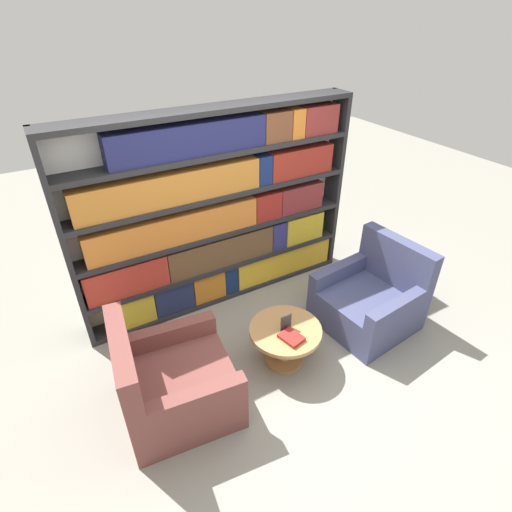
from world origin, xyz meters
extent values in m
plane|color=gray|center=(0.00, 0.00, 0.00)|extent=(14.00, 14.00, 0.00)
cube|color=silver|center=(0.00, 1.48, 1.07)|extent=(3.06, 0.05, 2.13)
cube|color=#262628|center=(-1.51, 1.35, 1.07)|extent=(0.05, 0.30, 2.13)
cube|color=#262628|center=(1.51, 1.35, 1.07)|extent=(0.05, 0.30, 2.13)
cube|color=#262628|center=(0.00, 1.35, 0.03)|extent=(2.96, 0.30, 0.05)
cube|color=#262628|center=(0.00, 1.35, 0.43)|extent=(2.96, 0.30, 0.05)
cube|color=#262628|center=(0.00, 1.35, 0.85)|extent=(2.96, 0.30, 0.05)
cube|color=#262628|center=(0.00, 1.35, 1.28)|extent=(2.96, 0.30, 0.05)
cube|color=#262628|center=(0.00, 1.35, 1.71)|extent=(2.96, 0.30, 0.05)
cube|color=#262628|center=(0.00, 1.35, 2.11)|extent=(2.96, 0.30, 0.05)
cube|color=gold|center=(-1.08, 1.33, 0.22)|extent=(0.49, 0.20, 0.34)
cube|color=navy|center=(-0.61, 1.33, 0.22)|extent=(0.43, 0.20, 0.34)
cube|color=#C77321|center=(-0.20, 1.33, 0.22)|extent=(0.37, 0.20, 0.34)
cube|color=navy|center=(0.07, 1.33, 0.22)|extent=(0.16, 0.20, 0.34)
cube|color=gold|center=(0.81, 1.33, 0.22)|extent=(1.30, 0.20, 0.34)
cube|color=#B73426|center=(-1.05, 1.33, 0.62)|extent=(0.82, 0.20, 0.34)
cube|color=brown|center=(-0.01, 1.33, 0.62)|extent=(1.24, 0.20, 0.34)
cube|color=navy|center=(0.71, 1.33, 0.62)|extent=(0.19, 0.20, 0.34)
cube|color=gold|center=(1.07, 1.33, 0.62)|extent=(0.52, 0.20, 0.34)
cube|color=orange|center=(-0.49, 1.33, 1.03)|extent=(1.77, 0.20, 0.31)
cube|color=maroon|center=(0.56, 1.33, 1.03)|extent=(0.32, 0.20, 0.31)
cube|color=maroon|center=(1.00, 1.33, 1.03)|extent=(0.56, 0.20, 0.31)
cube|color=#C77A2D|center=(-0.49, 1.33, 1.46)|extent=(1.81, 0.20, 0.31)
cube|color=navy|center=(0.51, 1.33, 1.46)|extent=(0.15, 0.20, 0.31)
cube|color=maroon|center=(0.98, 1.33, 1.46)|extent=(0.78, 0.20, 0.31)
cube|color=navy|center=(-0.26, 1.33, 1.88)|extent=(1.51, 0.20, 0.30)
cube|color=brown|center=(0.65, 1.33, 1.88)|extent=(0.31, 0.20, 0.30)
cube|color=orange|center=(0.89, 1.33, 1.88)|extent=(0.15, 0.20, 0.30)
cube|color=maroon|center=(1.19, 1.33, 1.88)|extent=(0.42, 0.20, 0.30)
cube|color=brown|center=(-0.98, 0.13, 0.19)|extent=(0.98, 0.97, 0.39)
cube|color=brown|center=(-1.35, 0.17, 0.65)|extent=(0.24, 0.89, 0.52)
cube|color=brown|center=(-0.96, -0.25, 0.48)|extent=(0.76, 0.20, 0.18)
cube|color=brown|center=(-0.87, 0.50, 0.48)|extent=(0.76, 0.20, 0.18)
cube|color=#42476B|center=(1.09, 0.13, 0.19)|extent=(0.97, 0.96, 0.39)
cube|color=#42476B|center=(1.47, 0.17, 0.65)|extent=(0.23, 0.89, 0.52)
cube|color=#42476B|center=(0.99, 0.50, 0.48)|extent=(0.76, 0.19, 0.18)
cube|color=#42476B|center=(1.06, -0.25, 0.48)|extent=(0.76, 0.19, 0.18)
cylinder|color=#AD7F4C|center=(0.06, 0.11, 0.18)|extent=(0.12, 0.12, 0.37)
cylinder|color=#AD7F4C|center=(0.06, 0.11, 0.01)|extent=(0.37, 0.37, 0.03)
cylinder|color=#AD7F4C|center=(0.06, 0.11, 0.39)|extent=(0.67, 0.67, 0.04)
cube|color=black|center=(0.06, 0.11, 0.41)|extent=(0.07, 0.06, 0.01)
cube|color=#2D2D2D|center=(0.06, 0.11, 0.49)|extent=(0.11, 0.01, 0.16)
cube|color=maroon|center=(0.03, -0.02, 0.42)|extent=(0.20, 0.24, 0.03)
camera|label=1|loc=(-1.53, -2.10, 2.96)|focal=28.00mm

